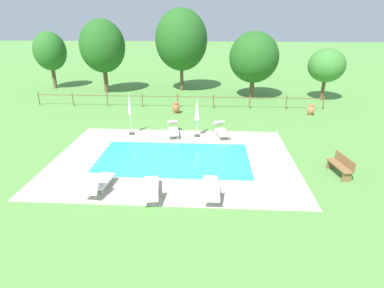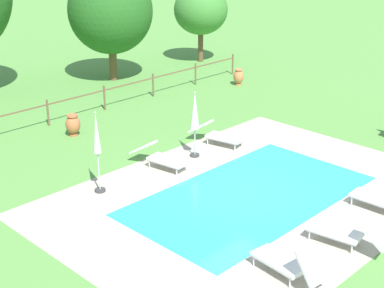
{
  "view_description": "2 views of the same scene",
  "coord_description": "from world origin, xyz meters",
  "px_view_note": "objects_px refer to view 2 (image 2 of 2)",
  "views": [
    {
      "loc": [
        1.72,
        -13.89,
        6.43
      ],
      "look_at": [
        0.87,
        0.5,
        0.6
      ],
      "focal_mm": 29.41,
      "sensor_mm": 36.0,
      "label": 1
    },
    {
      "loc": [
        -11.98,
        -9.39,
        7.61
      ],
      "look_at": [
        -0.25,
        2.1,
        1.1
      ],
      "focal_mm": 54.36,
      "sensor_mm": 36.0,
      "label": 2
    }
  ],
  "objects_px": {
    "sun_lounger_north_near_steps": "(218,134)",
    "sun_lounger_north_end": "(288,262)",
    "patio_umbrella_closed_row_west": "(97,142)",
    "patio_umbrella_closed_row_mid_west": "(195,115)",
    "sun_lounger_north_mid": "(346,232)",
    "terracotta_urn_by_tree": "(238,77)",
    "tree_centre": "(201,10)",
    "terracotta_urn_near_fence": "(73,125)",
    "sun_lounger_south_near_corner": "(160,157)",
    "tree_far_west": "(110,11)"
  },
  "relations": [
    {
      "from": "sun_lounger_north_end",
      "to": "terracotta_urn_near_fence",
      "type": "height_order",
      "value": "sun_lounger_north_end"
    },
    {
      "from": "patio_umbrella_closed_row_west",
      "to": "sun_lounger_north_end",
      "type": "bearing_deg",
      "value": -87.54
    },
    {
      "from": "patio_umbrella_closed_row_west",
      "to": "terracotta_urn_near_fence",
      "type": "height_order",
      "value": "patio_umbrella_closed_row_west"
    },
    {
      "from": "patio_umbrella_closed_row_west",
      "to": "terracotta_urn_near_fence",
      "type": "xyz_separation_m",
      "value": [
        2.17,
        4.45,
        -1.15
      ]
    },
    {
      "from": "sun_lounger_north_near_steps",
      "to": "patio_umbrella_closed_row_west",
      "type": "xyz_separation_m",
      "value": [
        -5.25,
        -0.08,
        1.22
      ]
    },
    {
      "from": "sun_lounger_south_near_corner",
      "to": "tree_far_west",
      "type": "height_order",
      "value": "tree_far_west"
    },
    {
      "from": "sun_lounger_north_near_steps",
      "to": "sun_lounger_north_end",
      "type": "distance_m",
      "value": 8.27
    },
    {
      "from": "patio_umbrella_closed_row_mid_west",
      "to": "terracotta_urn_near_fence",
      "type": "distance_m",
      "value": 5.0
    },
    {
      "from": "terracotta_urn_near_fence",
      "to": "tree_far_west",
      "type": "relative_size",
      "value": 0.15
    },
    {
      "from": "sun_lounger_north_mid",
      "to": "terracotta_urn_near_fence",
      "type": "height_order",
      "value": "sun_lounger_north_mid"
    },
    {
      "from": "sun_lounger_north_near_steps",
      "to": "terracotta_urn_near_fence",
      "type": "xyz_separation_m",
      "value": [
        -3.09,
        4.37,
        0.07
      ]
    },
    {
      "from": "patio_umbrella_closed_row_mid_west",
      "to": "sun_lounger_north_end",
      "type": "bearing_deg",
      "value": -119.33
    },
    {
      "from": "sun_lounger_south_near_corner",
      "to": "terracotta_urn_near_fence",
      "type": "bearing_deg",
      "value": 93.76
    },
    {
      "from": "sun_lounger_north_mid",
      "to": "patio_umbrella_closed_row_mid_west",
      "type": "distance_m",
      "value": 6.87
    },
    {
      "from": "sun_lounger_north_end",
      "to": "terracotta_urn_by_tree",
      "type": "bearing_deg",
      "value": 44.16
    },
    {
      "from": "patio_umbrella_closed_row_mid_west",
      "to": "tree_centre",
      "type": "xyz_separation_m",
      "value": [
        10.02,
        9.28,
        1.33
      ]
    },
    {
      "from": "terracotta_urn_by_tree",
      "to": "tree_centre",
      "type": "xyz_separation_m",
      "value": [
        2.24,
        4.63,
        2.39
      ]
    },
    {
      "from": "patio_umbrella_closed_row_west",
      "to": "patio_umbrella_closed_row_mid_west",
      "type": "height_order",
      "value": "patio_umbrella_closed_row_west"
    },
    {
      "from": "sun_lounger_north_near_steps",
      "to": "tree_far_west",
      "type": "distance_m",
      "value": 10.34
    },
    {
      "from": "sun_lounger_north_near_steps",
      "to": "sun_lounger_north_mid",
      "type": "height_order",
      "value": "sun_lounger_north_mid"
    },
    {
      "from": "sun_lounger_north_near_steps",
      "to": "patio_umbrella_closed_row_west",
      "type": "distance_m",
      "value": 5.39
    },
    {
      "from": "tree_centre",
      "to": "terracotta_urn_near_fence",
      "type": "bearing_deg",
      "value": -158.17
    },
    {
      "from": "sun_lounger_north_end",
      "to": "tree_centre",
      "type": "distance_m",
      "value": 20.9
    },
    {
      "from": "patio_umbrella_closed_row_mid_west",
      "to": "sun_lounger_north_near_steps",
      "type": "bearing_deg",
      "value": 8.68
    },
    {
      "from": "sun_lounger_north_end",
      "to": "terracotta_urn_near_fence",
      "type": "relative_size",
      "value": 2.33
    },
    {
      "from": "terracotta_urn_near_fence",
      "to": "tree_far_west",
      "type": "xyz_separation_m",
      "value": [
        5.94,
        5.11,
        2.93
      ]
    },
    {
      "from": "patio_umbrella_closed_row_west",
      "to": "tree_centre",
      "type": "relative_size",
      "value": 0.6
    },
    {
      "from": "terracotta_urn_near_fence",
      "to": "tree_centre",
      "type": "height_order",
      "value": "tree_centre"
    },
    {
      "from": "sun_lounger_north_mid",
      "to": "sun_lounger_north_near_steps",
      "type": "bearing_deg",
      "value": 67.13
    },
    {
      "from": "sun_lounger_north_mid",
      "to": "sun_lounger_north_end",
      "type": "xyz_separation_m",
      "value": [
        -2.09,
        0.22,
        0.02
      ]
    },
    {
      "from": "sun_lounger_north_end",
      "to": "terracotta_urn_near_fence",
      "type": "xyz_separation_m",
      "value": [
        1.89,
        10.98,
        0.03
      ]
    },
    {
      "from": "patio_umbrella_closed_row_west",
      "to": "terracotta_urn_by_tree",
      "type": "relative_size",
      "value": 3.17
    },
    {
      "from": "patio_umbrella_closed_row_west",
      "to": "patio_umbrella_closed_row_mid_west",
      "type": "bearing_deg",
      "value": -1.91
    },
    {
      "from": "sun_lounger_north_mid",
      "to": "tree_centre",
      "type": "height_order",
      "value": "tree_centre"
    },
    {
      "from": "terracotta_urn_near_fence",
      "to": "sun_lounger_north_mid",
      "type": "bearing_deg",
      "value": -88.94
    },
    {
      "from": "sun_lounger_north_end",
      "to": "patio_umbrella_closed_row_west",
      "type": "xyz_separation_m",
      "value": [
        -0.28,
        6.53,
        1.18
      ]
    },
    {
      "from": "patio_umbrella_closed_row_mid_west",
      "to": "sun_lounger_south_near_corner",
      "type": "bearing_deg",
      "value": 173.45
    },
    {
      "from": "patio_umbrella_closed_row_west",
      "to": "patio_umbrella_closed_row_mid_west",
      "type": "distance_m",
      "value": 3.88
    },
    {
      "from": "sun_lounger_north_mid",
      "to": "sun_lounger_south_near_corner",
      "type": "bearing_deg",
      "value": 89.3
    },
    {
      "from": "sun_lounger_north_mid",
      "to": "sun_lounger_north_end",
      "type": "bearing_deg",
      "value": 174.07
    },
    {
      "from": "sun_lounger_north_end",
      "to": "patio_umbrella_closed_row_mid_west",
      "type": "bearing_deg",
      "value": 60.67
    },
    {
      "from": "tree_far_west",
      "to": "tree_centre",
      "type": "distance_m",
      "value": 5.83
    },
    {
      "from": "patio_umbrella_closed_row_mid_west",
      "to": "terracotta_urn_near_fence",
      "type": "xyz_separation_m",
      "value": [
        -1.71,
        4.58,
        -1.05
      ]
    },
    {
      "from": "patio_umbrella_closed_row_west",
      "to": "tree_far_west",
      "type": "bearing_deg",
      "value": 49.71
    },
    {
      "from": "sun_lounger_north_near_steps",
      "to": "sun_lounger_south_near_corner",
      "type": "relative_size",
      "value": 1.0
    },
    {
      "from": "sun_lounger_south_near_corner",
      "to": "tree_centre",
      "type": "distance_m",
      "value": 14.83
    },
    {
      "from": "patio_umbrella_closed_row_west",
      "to": "sun_lounger_south_near_corner",
      "type": "bearing_deg",
      "value": 0.79
    },
    {
      "from": "sun_lounger_north_mid",
      "to": "tree_far_west",
      "type": "height_order",
      "value": "tree_far_west"
    },
    {
      "from": "tree_far_west",
      "to": "tree_centre",
      "type": "relative_size",
      "value": 1.31
    },
    {
      "from": "patio_umbrella_closed_row_west",
      "to": "terracotta_urn_by_tree",
      "type": "distance_m",
      "value": 12.55
    }
  ]
}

